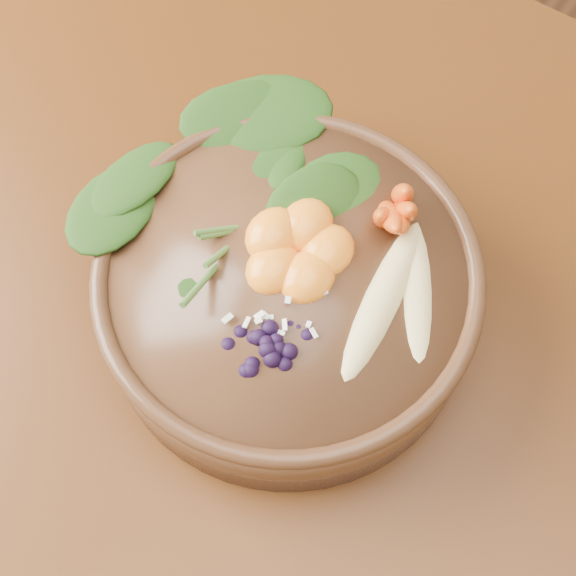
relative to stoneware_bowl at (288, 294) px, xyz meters
name	(u,v)px	position (x,y,z in m)	size (l,w,h in m)	color
stoneware_bowl	(288,294)	(0.00, 0.00, 0.00)	(0.26, 0.26, 0.07)	#4D2F1A
kale_heap	(252,175)	(-0.05, 0.04, 0.05)	(0.17, 0.15, 0.04)	#1F4211
carrot_cluster	(387,172)	(0.02, 0.08, 0.07)	(0.05, 0.05, 0.07)	#D64D17
banana_halves	(403,287)	(0.07, 0.03, 0.05)	(0.09, 0.15, 0.02)	#E0CC84
mandarin_cluster	(297,241)	(0.00, 0.02, 0.05)	(0.07, 0.08, 0.03)	orange
blueberry_pile	(268,335)	(0.02, -0.05, 0.05)	(0.12, 0.09, 0.04)	black
coconut_flakes	(283,294)	(0.01, -0.02, 0.04)	(0.08, 0.06, 0.01)	white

